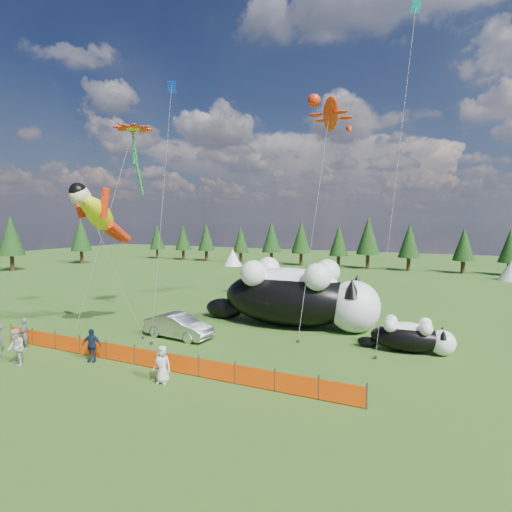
# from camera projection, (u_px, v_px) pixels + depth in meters

# --- Properties ---
(ground) EXTENTS (160.00, 160.00, 0.00)m
(ground) POSITION_uv_depth(u_px,v_px,m) (184.00, 350.00, 23.43)
(ground) COLOR #153409
(ground) RESTS_ON ground
(safety_fence) EXTENTS (22.06, 0.06, 1.10)m
(safety_fence) POSITION_uv_depth(u_px,v_px,m) (150.00, 358.00, 20.67)
(safety_fence) COLOR #262626
(safety_fence) RESTS_ON ground
(tree_line) EXTENTS (90.00, 4.00, 8.00)m
(tree_line) POSITION_uv_depth(u_px,v_px,m) (347.00, 243.00, 63.80)
(tree_line) COLOR black
(tree_line) RESTS_ON ground
(festival_tents) EXTENTS (50.00, 3.20, 2.80)m
(festival_tents) POSITION_uv_depth(u_px,v_px,m) (419.00, 266.00, 54.93)
(festival_tents) COLOR white
(festival_tents) RESTS_ON ground
(cat_large) EXTENTS (13.30, 4.94, 4.80)m
(cat_large) POSITION_uv_depth(u_px,v_px,m) (297.00, 295.00, 28.70)
(cat_large) COLOR black
(cat_large) RESTS_ON ground
(cat_small) EXTENTS (5.44, 2.14, 1.97)m
(cat_small) POSITION_uv_depth(u_px,v_px,m) (411.00, 336.00, 23.15)
(cat_small) COLOR black
(cat_small) RESTS_ON ground
(car) EXTENTS (4.79, 1.98, 1.54)m
(car) POSITION_uv_depth(u_px,v_px,m) (179.00, 326.00, 25.93)
(car) COLOR silver
(car) RESTS_ON ground
(spectator_a) EXTENTS (0.77, 0.61, 1.85)m
(spectator_a) POSITION_uv_depth(u_px,v_px,m) (24.00, 334.00, 23.65)
(spectator_a) COLOR #555559
(spectator_a) RESTS_ON ground
(spectator_b) EXTENTS (1.10, 0.91, 1.96)m
(spectator_b) POSITION_uv_depth(u_px,v_px,m) (16.00, 347.00, 20.92)
(spectator_b) COLOR silver
(spectator_b) RESTS_ON ground
(spectator_c) EXTENTS (1.18, 0.86, 1.81)m
(spectator_c) POSITION_uv_depth(u_px,v_px,m) (91.00, 345.00, 21.52)
(spectator_c) COLOR #15203B
(spectator_c) RESTS_ON ground
(spectator_e) EXTENTS (0.96, 0.71, 1.79)m
(spectator_e) POSITION_uv_depth(u_px,v_px,m) (162.00, 364.00, 18.70)
(spectator_e) COLOR silver
(spectator_e) RESTS_ON ground
(superhero_kite) EXTENTS (5.97, 6.14, 10.31)m
(superhero_kite) POSITION_uv_depth(u_px,v_px,m) (99.00, 215.00, 25.50)
(superhero_kite) COLOR yellow
(superhero_kite) RESTS_ON ground
(gecko_kite) EXTENTS (4.70, 11.36, 17.77)m
(gecko_kite) POSITION_uv_depth(u_px,v_px,m) (331.00, 115.00, 30.68)
(gecko_kite) COLOR red
(gecko_kite) RESTS_ON ground
(flower_kite) EXTENTS (3.25, 6.81, 14.72)m
(flower_kite) POSITION_uv_depth(u_px,v_px,m) (133.00, 131.00, 27.40)
(flower_kite) COLOR red
(flower_kite) RESTS_ON ground
(diamond_kite_a) EXTENTS (1.95, 4.80, 17.77)m
(diamond_kite_a) POSITION_uv_depth(u_px,v_px,m) (171.00, 98.00, 27.44)
(diamond_kite_a) COLOR #0C2DB4
(diamond_kite_a) RESTS_ON ground
(diamond_kite_b) EXTENTS (1.74, 5.95, 21.94)m
(diamond_kite_b) POSITION_uv_depth(u_px,v_px,m) (414.00, 22.00, 24.60)
(diamond_kite_b) COLOR #0D9FA7
(diamond_kite_b) RESTS_ON ground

